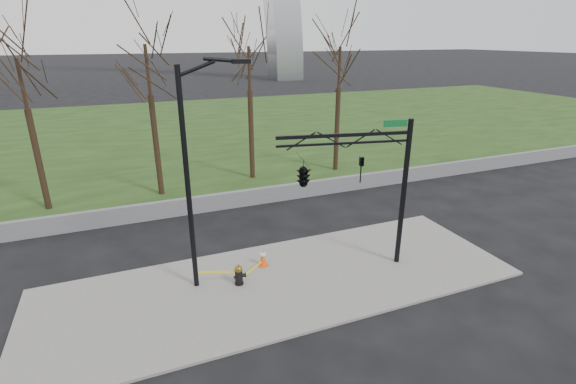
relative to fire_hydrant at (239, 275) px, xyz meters
name	(u,v)px	position (x,y,z in m)	size (l,w,h in m)	color
ground	(282,283)	(1.55, -0.41, -0.48)	(500.00, 500.00, 0.00)	black
sidewalk	(282,282)	(1.55, -0.41, -0.43)	(18.00, 6.00, 0.10)	slate
grass_strip	(174,130)	(1.55, 29.59, -0.45)	(120.00, 40.00, 0.06)	#1C3312
guardrail	(229,200)	(1.55, 7.59, -0.03)	(60.00, 0.30, 0.90)	#59595B
tree_row	(95,116)	(-4.61, 11.59, 4.29)	(33.68, 4.00, 9.54)	black
fire_hydrant	(239,275)	(0.00, 0.00, 0.00)	(0.51, 0.33, 0.83)	black
traffic_cone	(263,257)	(1.26, 0.97, -0.03)	(0.37, 0.37, 0.71)	#ED490C
street_light	(193,167)	(-1.28, 0.51, 4.21)	(2.39, 0.39, 8.21)	black
traffic_signal_mast	(324,172)	(3.30, -0.18, 3.67)	(5.02, 2.54, 6.00)	black
caution_tape	(235,271)	(-0.07, 0.37, -0.01)	(2.77, 0.97, 0.42)	yellow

